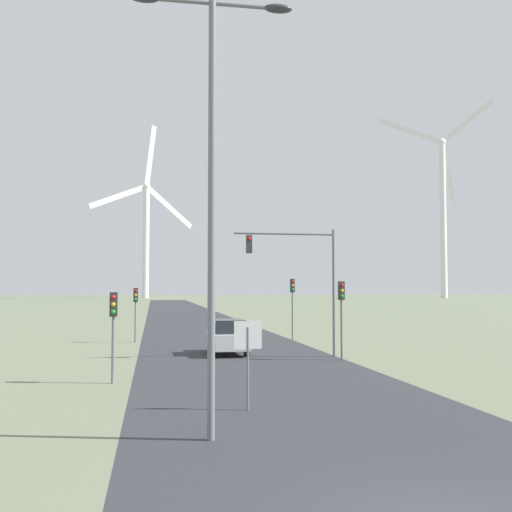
# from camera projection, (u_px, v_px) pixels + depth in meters

# --- Properties ---
(road_surface) EXTENTS (10.00, 240.00, 0.01)m
(road_surface) POSITION_uv_depth(u_px,v_px,m) (199.00, 326.00, 55.70)
(road_surface) COLOR #2D2D33
(road_surface) RESTS_ON ground
(streetlamp) EXTENTS (3.90, 0.32, 10.39)m
(streetlamp) POSITION_uv_depth(u_px,v_px,m) (212.00, 159.00, 14.07)
(streetlamp) COLOR slate
(streetlamp) RESTS_ON ground
(stop_sign_near) EXTENTS (0.81, 0.07, 2.55)m
(stop_sign_near) POSITION_uv_depth(u_px,v_px,m) (248.00, 348.00, 17.18)
(stop_sign_near) COLOR slate
(stop_sign_near) RESTS_ON ground
(traffic_light_post_near_left) EXTENTS (0.28, 0.33, 3.34)m
(traffic_light_post_near_left) POSITION_uv_depth(u_px,v_px,m) (113.00, 316.00, 22.03)
(traffic_light_post_near_left) COLOR slate
(traffic_light_post_near_left) RESTS_ON ground
(traffic_light_post_near_right) EXTENTS (0.28, 0.34, 3.82)m
(traffic_light_post_near_right) POSITION_uv_depth(u_px,v_px,m) (341.00, 302.00, 29.09)
(traffic_light_post_near_right) COLOR slate
(traffic_light_post_near_right) RESTS_ON ground
(traffic_light_post_mid_left) EXTENTS (0.28, 0.34, 3.50)m
(traffic_light_post_mid_left) POSITION_uv_depth(u_px,v_px,m) (136.00, 302.00, 38.40)
(traffic_light_post_mid_left) COLOR slate
(traffic_light_post_mid_left) RESTS_ON ground
(traffic_light_post_mid_right) EXTENTS (0.28, 0.34, 4.12)m
(traffic_light_post_mid_right) POSITION_uv_depth(u_px,v_px,m) (292.00, 295.00, 40.34)
(traffic_light_post_mid_right) COLOR slate
(traffic_light_post_mid_right) RESTS_ON ground
(traffic_light_mast_overhead) EXTENTS (5.22, 0.35, 6.48)m
(traffic_light_mast_overhead) POSITION_uv_depth(u_px,v_px,m) (300.00, 265.00, 30.23)
(traffic_light_mast_overhead) COLOR slate
(traffic_light_mast_overhead) RESTS_ON ground
(car_approaching) EXTENTS (1.89, 4.14, 1.83)m
(car_approaching) POSITION_uv_depth(u_px,v_px,m) (228.00, 337.00, 31.66)
(car_approaching) COLOR #B7BCC1
(car_approaching) RESTS_ON ground
(wind_turbine_left) EXTENTS (34.84, 16.27, 59.96)m
(wind_turbine_left) POSITION_uv_depth(u_px,v_px,m) (146.00, 226.00, 204.83)
(wind_turbine_left) COLOR white
(wind_turbine_left) RESTS_ON ground
(wind_turbine_center) EXTENTS (39.06, 10.02, 69.66)m
(wind_turbine_center) POSITION_uv_depth(u_px,v_px,m) (443.00, 202.00, 208.11)
(wind_turbine_center) COLOR white
(wind_turbine_center) RESTS_ON ground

